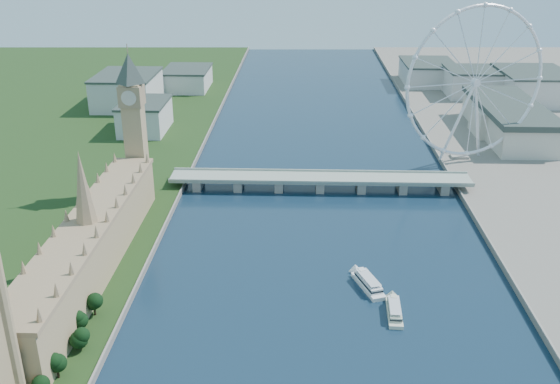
{
  "coord_description": "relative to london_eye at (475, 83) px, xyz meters",
  "views": [
    {
      "loc": [
        -14.1,
        -126.84,
        176.95
      ],
      "look_at": [
        -26.19,
        210.0,
        34.98
      ],
      "focal_mm": 40.0,
      "sensor_mm": 36.0,
      "label": 1
    }
  ],
  "objects": [
    {
      "name": "tour_boat_near",
      "position": [
        -97.19,
        -192.61,
        -67.52
      ],
      "size": [
        18.2,
        32.24,
        6.95
      ],
      "primitive_type": null,
      "rotation": [
        0.0,
        0.0,
        0.35
      ],
      "color": "silver",
      "rests_on": "ground"
    },
    {
      "name": "westminster_bridge",
      "position": [
        -119.98,
        -55.08,
        -60.89
      ],
      "size": [
        220.0,
        22.0,
        9.5
      ],
      "color": "gray",
      "rests_on": "ground"
    },
    {
      "name": "county_hall",
      "position": [
        55.02,
        74.92,
        -67.52
      ],
      "size": [
        54.0,
        144.0,
        35.0
      ],
      "primitive_type": null,
      "color": "beige",
      "rests_on": "ground"
    },
    {
      "name": "tour_boat_far",
      "position": [
        -86.62,
        -217.73,
        -67.52
      ],
      "size": [
        8.73,
        28.84,
        6.29
      ],
      "primitive_type": null,
      "rotation": [
        0.0,
        0.0,
        -0.05
      ],
      "color": "beige",
      "rests_on": "ground"
    },
    {
      "name": "city_skyline",
      "position": [
        -80.75,
        205.0,
        -50.56
      ],
      "size": [
        505.0,
        280.0,
        32.0
      ],
      "color": "beige",
      "rests_on": "ground"
    },
    {
      "name": "big_ben",
      "position": [
        -247.98,
        -77.08,
        -0.95
      ],
      "size": [
        20.02,
        20.02,
        110.0
      ],
      "color": "tan",
      "rests_on": "ground"
    },
    {
      "name": "london_eye",
      "position": [
        0.0,
        0.0,
        0.0
      ],
      "size": [
        113.6,
        39.12,
        124.3
      ],
      "color": "silver",
      "rests_on": "ground"
    },
    {
      "name": "parliament_range",
      "position": [
        -247.98,
        -185.08,
        -49.04
      ],
      "size": [
        24.0,
        200.0,
        70.0
      ],
      "color": "tan",
      "rests_on": "ground"
    }
  ]
}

